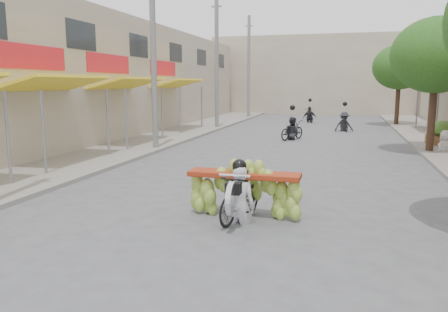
# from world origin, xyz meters

# --- Properties ---
(ground) EXTENTS (120.00, 120.00, 0.00)m
(ground) POSITION_xyz_m (0.00, 0.00, 0.00)
(ground) COLOR #5A5A5F
(ground) RESTS_ON ground
(sidewalk_left) EXTENTS (4.00, 60.00, 0.12)m
(sidewalk_left) POSITION_xyz_m (-7.00, 15.00, 0.06)
(sidewalk_left) COLOR gray
(sidewalk_left) RESTS_ON ground
(shophouse_row_left) EXTENTS (9.77, 40.00, 6.00)m
(shophouse_row_left) POSITION_xyz_m (-11.98, 13.98, 3.00)
(shophouse_row_left) COLOR #AFA08A
(shophouse_row_left) RESTS_ON ground
(far_building) EXTENTS (20.00, 6.00, 7.00)m
(far_building) POSITION_xyz_m (0.00, 38.00, 3.50)
(far_building) COLOR #AFA08A
(far_building) RESTS_ON ground
(utility_pole_mid) EXTENTS (0.60, 0.24, 8.00)m
(utility_pole_mid) POSITION_xyz_m (-5.40, 12.00, 4.03)
(utility_pole_mid) COLOR slate
(utility_pole_mid) RESTS_ON ground
(utility_pole_far) EXTENTS (0.60, 0.24, 8.00)m
(utility_pole_far) POSITION_xyz_m (-5.40, 21.00, 4.03)
(utility_pole_far) COLOR slate
(utility_pole_far) RESTS_ON ground
(utility_pole_back) EXTENTS (0.60, 0.24, 8.00)m
(utility_pole_back) POSITION_xyz_m (-5.40, 30.00, 4.03)
(utility_pole_back) COLOR slate
(utility_pole_back) RESTS_ON ground
(street_tree_mid) EXTENTS (3.40, 3.40, 5.25)m
(street_tree_mid) POSITION_xyz_m (5.40, 14.00, 3.78)
(street_tree_mid) COLOR #3A2719
(street_tree_mid) RESTS_ON ground
(street_tree_far) EXTENTS (3.40, 3.40, 5.25)m
(street_tree_far) POSITION_xyz_m (5.40, 26.00, 3.78)
(street_tree_far) COLOR #3A2719
(street_tree_far) RESTS_ON ground
(produce_crate_far) EXTENTS (1.20, 0.88, 1.16)m
(produce_crate_far) POSITION_xyz_m (6.20, 16.00, 0.71)
(produce_crate_far) COLOR brown
(produce_crate_far) RESTS_ON ground
(banana_motorbike) EXTENTS (2.29, 1.86, 2.14)m
(banana_motorbike) POSITION_xyz_m (0.19, 3.78, 0.71)
(banana_motorbike) COLOR black
(banana_motorbike) RESTS_ON ground
(pedestrian) EXTENTS (0.87, 0.87, 1.56)m
(pedestrian) POSITION_xyz_m (6.05, 14.45, 0.90)
(pedestrian) COLOR white
(pedestrian) RESTS_ON ground
(bg_motorbike_a) EXTENTS (1.32, 1.78, 1.95)m
(bg_motorbike_a) POSITION_xyz_m (-0.34, 16.89, 0.73)
(bg_motorbike_a) COLOR black
(bg_motorbike_a) RESTS_ON ground
(bg_motorbike_b) EXTENTS (1.16, 1.75, 1.95)m
(bg_motorbike_b) POSITION_xyz_m (2.11, 21.63, 0.85)
(bg_motorbike_b) COLOR black
(bg_motorbike_b) RESTS_ON ground
(bg_motorbike_c) EXTENTS (1.09, 1.79, 1.95)m
(bg_motorbike_c) POSITION_xyz_m (-0.30, 27.17, 0.79)
(bg_motorbike_c) COLOR black
(bg_motorbike_c) RESTS_ON ground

